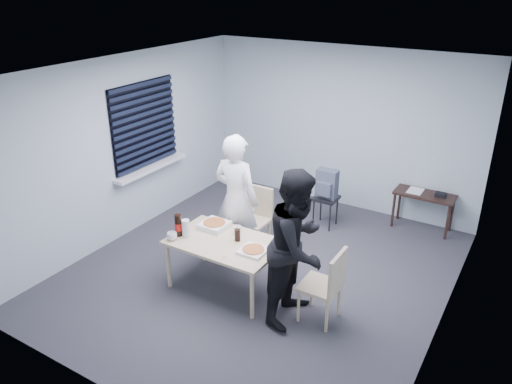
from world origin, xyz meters
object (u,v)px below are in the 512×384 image
Objects in this scene: chair_far at (256,214)px; chair_right at (328,282)px; person_black at (298,246)px; mug_a at (172,236)px; soda_bottle at (178,226)px; backpack at (327,184)px; dining_table at (225,246)px; stool at (326,204)px; mug_b at (237,230)px; person_white at (236,200)px; side_table at (424,198)px.

chair_right is at bearing -33.72° from chair_far.
chair_right is 0.51m from person_black.
mug_a is 0.44× the size of soda_bottle.
soda_bottle is (-0.94, -2.30, 0.08)m from backpack.
soda_bottle reaches higher than chair_right.
dining_table is at bearing -78.97° from chair_far.
backpack is (0.58, 1.07, 0.19)m from chair_far.
stool is 2.63m from mug_a.
mug_b is at bearing -100.80° from stool.
stool is at bearing 68.87° from mug_a.
backpack reaches higher than stool.
person_white reaches higher than mug_a.
chair_far is 2.57m from side_table.
person_black reaches higher than mug_b.
chair_far is at bearing 75.20° from mug_a.
soda_bottle reaches higher than mug_b.
person_white is at bearing -111.22° from backpack.
soda_bottle is at bearing -173.91° from chair_right.
dining_table is 0.65m from mug_a.
side_table is 3.13× the size of soda_bottle.
chair_right is 1.73m from person_white.
side_table is (1.87, 1.76, -0.01)m from chair_far.
stool is at bearing 61.66° from chair_far.
dining_table is at bearing 28.09° from mug_a.
side_table is 8.74× the size of mug_b.
mug_b reaches higher than dining_table.
side_table is at bearing 29.55° from backpack.
side_table is (0.34, 2.78, -0.01)m from chair_right.
person_white is at bearing 159.08° from chair_right.
chair_right reaches higher than mug_b.
chair_far is 3.19× the size of soda_bottle.
chair_far is 7.24× the size of mug_a.
person_black is 2.03× the size of side_table.
stool is 3.94× the size of mug_a.
stool is (0.38, 2.14, -0.21)m from dining_table.
soda_bottle is at bearing -110.75° from backpack.
backpack is at bearing 79.87° from dining_table.
person_white is 3.65× the size of stool.
side_table is at bearing 27.54° from stool.
soda_bottle is at bearing 95.16° from person_black.
stool is (-0.60, 2.17, -0.51)m from person_black.
side_table is at bearing 83.02° from chair_right.
backpack is 2.60m from mug_a.
dining_table is 2.73× the size of stool.
stool is 0.32m from backpack.
soda_bottle reaches higher than backpack.
backpack is 1.91m from mug_b.
person_black is at bearing -169.76° from chair_right.
chair_far is at bearing 73.75° from soda_bottle.
chair_far is 1.65m from person_black.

